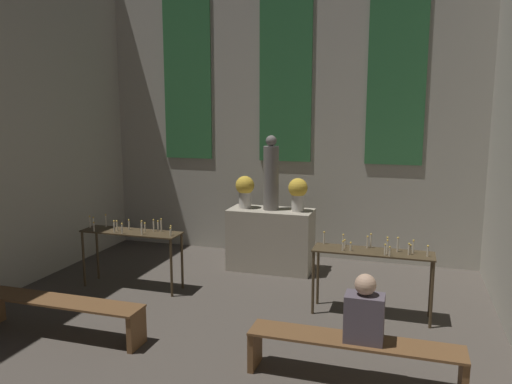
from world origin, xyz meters
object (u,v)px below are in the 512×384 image
at_px(flower_vase_right, 298,192).
at_px(flower_vase_left, 245,189).
at_px(person_seated, 364,312).
at_px(statue, 271,175).
at_px(candle_rack_left, 132,239).
at_px(pew_back_right, 353,350).
at_px(altar, 271,240).
at_px(candle_rack_right, 373,260).
at_px(pew_back_left, 60,309).

bearing_deg(flower_vase_right, flower_vase_left, 180.00).
height_order(flower_vase_right, person_seated, flower_vase_right).
relative_size(statue, flower_vase_left, 2.26).
distance_m(candle_rack_left, pew_back_right, 3.74).
relative_size(altar, candle_rack_right, 0.91).
bearing_deg(altar, candle_rack_right, -39.20).
distance_m(statue, flower_vase_right, 0.50).
distance_m(flower_vase_left, candle_rack_left, 1.95).
height_order(altar, pew_back_right, altar).
bearing_deg(candle_rack_right, altar, 140.80).
bearing_deg(flower_vase_right, pew_back_right, -68.01).
bearing_deg(pew_back_right, flower_vase_left, 124.69).
xyz_separation_m(flower_vase_left, person_seated, (2.17, -3.01, -0.58)).
bearing_deg(person_seated, candle_rack_right, 91.55).
distance_m(pew_back_left, pew_back_right, 3.30).
relative_size(altar, pew_back_left, 0.66).
xyz_separation_m(flower_vase_left, flower_vase_right, (0.87, 0.00, 0.00)).
bearing_deg(pew_back_left, person_seated, 0.00).
xyz_separation_m(pew_back_left, pew_back_right, (3.30, 0.00, 0.00)).
height_order(statue, pew_back_left, statue).
xyz_separation_m(flower_vase_left, pew_back_left, (-1.22, -3.01, -0.98)).
height_order(statue, flower_vase_left, statue).
height_order(flower_vase_right, pew_back_right, flower_vase_right).
distance_m(pew_back_right, person_seated, 0.40).
bearing_deg(pew_back_right, person_seated, 0.00).
relative_size(flower_vase_left, person_seated, 0.80).
xyz_separation_m(pew_back_left, person_seated, (3.39, 0.00, 0.39)).
bearing_deg(person_seated, candle_rack_left, 154.63).
xyz_separation_m(candle_rack_left, candle_rack_right, (3.39, 0.00, -0.00)).
bearing_deg(candle_rack_left, statue, 39.31).
bearing_deg(candle_rack_right, statue, 140.80).
relative_size(candle_rack_left, candle_rack_right, 1.00).
height_order(candle_rack_left, person_seated, person_seated).
relative_size(altar, pew_back_right, 0.66).
height_order(candle_rack_right, person_seated, person_seated).
bearing_deg(altar, candle_rack_left, -140.69).
xyz_separation_m(flower_vase_right, candle_rack_right, (1.26, -1.38, -0.56)).
bearing_deg(candle_rack_right, pew_back_right, -91.57).
xyz_separation_m(pew_back_right, person_seated, (0.09, 0.00, 0.39)).
xyz_separation_m(altar, pew_back_left, (-1.65, -3.01, -0.18)).
bearing_deg(candle_rack_left, altar, 39.31).
xyz_separation_m(altar, flower_vase_right, (0.43, 0.00, 0.80)).
relative_size(candle_rack_left, pew_back_left, 0.73).
xyz_separation_m(flower_vase_right, person_seated, (1.30, -3.01, -0.58)).
height_order(candle_rack_right, pew_back_right, candle_rack_right).
height_order(candle_rack_left, candle_rack_right, candle_rack_left).
bearing_deg(flower_vase_right, candle_rack_left, -146.91).
height_order(flower_vase_left, person_seated, flower_vase_left).
distance_m(altar, statue, 1.04).
relative_size(candle_rack_right, pew_back_right, 0.73).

